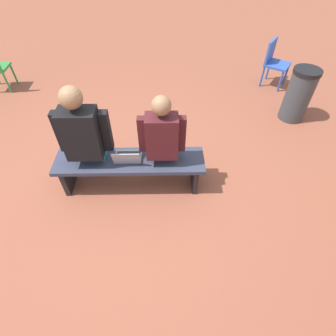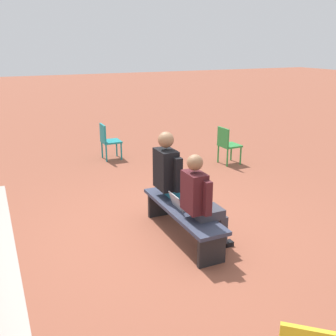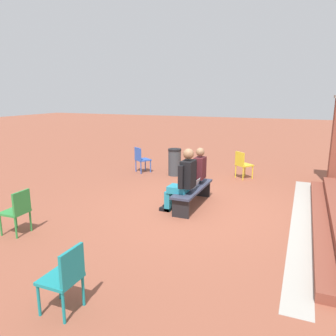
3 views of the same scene
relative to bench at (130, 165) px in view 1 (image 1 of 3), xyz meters
name	(u,v)px [view 1 (image 1 of 3)]	position (x,y,z in m)	size (l,w,h in m)	color
ground_plane	(118,193)	(0.18, 0.14, -0.35)	(60.00, 60.00, 0.00)	brown
bench	(130,165)	(0.00, 0.00, 0.00)	(1.80, 0.44, 0.45)	#33384C
person_student	(162,139)	(-0.40, -0.07, 0.35)	(0.53, 0.67, 1.32)	#383842
person_adult	(86,136)	(0.46, -0.07, 0.40)	(0.59, 0.75, 1.43)	teal
laptop	(128,157)	(0.02, 0.01, 0.15)	(0.32, 0.29, 0.21)	#9EA0A5
plastic_chair_near_bench_left	(274,60)	(-2.54, -2.65, 0.13)	(0.58, 0.58, 0.84)	#2D56B7
litter_bin	(298,95)	(-2.59, -1.47, 0.08)	(0.42, 0.42, 0.86)	#383D42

